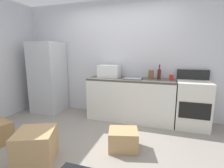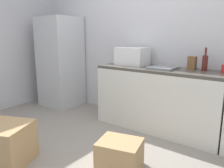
# 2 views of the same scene
# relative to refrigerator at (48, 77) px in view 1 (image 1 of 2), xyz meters

# --- Properties ---
(ground_plane) EXTENTS (6.00, 6.00, 0.00)m
(ground_plane) POSITION_rel_refrigerator_xyz_m (1.75, -1.15, -0.84)
(ground_plane) COLOR gray
(wall_back) EXTENTS (5.00, 0.10, 2.60)m
(wall_back) POSITION_rel_refrigerator_xyz_m (1.75, 0.40, 0.46)
(wall_back) COLOR silver
(wall_back) RESTS_ON ground_plane
(kitchen_counter) EXTENTS (1.80, 0.60, 0.90)m
(kitchen_counter) POSITION_rel_refrigerator_xyz_m (2.05, 0.05, -0.39)
(kitchen_counter) COLOR silver
(kitchen_counter) RESTS_ON ground_plane
(refrigerator) EXTENTS (0.68, 0.66, 1.69)m
(refrigerator) POSITION_rel_refrigerator_xyz_m (0.00, 0.00, 0.00)
(refrigerator) COLOR silver
(refrigerator) RESTS_ON ground_plane
(stove_oven) EXTENTS (0.60, 0.61, 1.10)m
(stove_oven) POSITION_rel_refrigerator_xyz_m (3.27, 0.06, -0.38)
(stove_oven) COLOR silver
(stove_oven) RESTS_ON ground_plane
(microwave) EXTENTS (0.46, 0.34, 0.27)m
(microwave) POSITION_rel_refrigerator_xyz_m (1.55, 0.11, 0.19)
(microwave) COLOR white
(microwave) RESTS_ON kitchen_counter
(sink_basin) EXTENTS (0.36, 0.32, 0.03)m
(sink_basin) POSITION_rel_refrigerator_xyz_m (2.11, -0.00, 0.07)
(sink_basin) COLOR slate
(sink_basin) RESTS_ON kitchen_counter
(wine_bottle) EXTENTS (0.07, 0.07, 0.30)m
(wine_bottle) POSITION_rel_refrigerator_xyz_m (2.62, 0.17, 0.17)
(wine_bottle) COLOR #591E19
(wine_bottle) RESTS_ON kitchen_counter
(coffee_mug) EXTENTS (0.08, 0.08, 0.10)m
(coffee_mug) POSITION_rel_refrigerator_xyz_m (2.86, 0.15, 0.11)
(coffee_mug) COLOR red
(coffee_mug) RESTS_ON kitchen_counter
(knife_block) EXTENTS (0.10, 0.10, 0.18)m
(knife_block) POSITION_rel_refrigerator_xyz_m (2.46, 0.16, 0.15)
(knife_block) COLOR brown
(knife_block) RESTS_ON kitchen_counter
(cardboard_box_large) EXTENTS (0.62, 0.63, 0.44)m
(cardboard_box_large) POSITION_rel_refrigerator_xyz_m (1.18, -1.79, -0.62)
(cardboard_box_large) COLOR tan
(cardboard_box_large) RESTS_ON ground_plane
(cardboard_box_small) EXTENTS (0.50, 0.45, 0.30)m
(cardboard_box_small) POSITION_rel_refrigerator_xyz_m (2.19, -1.13, -0.69)
(cardboard_box_small) COLOR tan
(cardboard_box_small) RESTS_ON ground_plane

